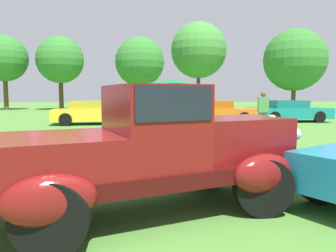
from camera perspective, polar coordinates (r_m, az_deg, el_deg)
name	(u,v)px	position (r m, az deg, el deg)	size (l,w,h in m)	color
ground_plane	(107,217)	(4.43, -10.62, -15.44)	(120.00, 120.00, 0.00)	#4C8433
feature_pickup_truck	(147,149)	(4.30, -3.69, -3.98)	(4.59, 2.82, 1.70)	#400B0B
show_car_yellow	(90,113)	(17.50, -13.54, 2.25)	(3.96, 1.91, 1.22)	yellow
show_car_orange	(216,112)	(18.11, 8.46, 2.46)	(4.69, 2.33, 1.22)	orange
show_car_teal	(290,111)	(19.79, 20.66, 2.43)	(4.30, 1.78, 1.22)	teal
spectator_by_row	(263,111)	(13.49, 16.32, 2.56)	(0.44, 0.31, 1.69)	#7F7056
canopy_tent_left_field	(172,83)	(24.78, 0.70, 7.58)	(3.04, 3.04, 2.71)	#B7B7BC
treeline_far_left	(4,59)	(36.25, -26.79, 10.50)	(4.50, 4.50, 7.31)	brown
treeline_mid_left	(60,60)	(34.48, -18.39, 10.92)	(4.63, 4.63, 7.26)	#47331E
treeline_center	(140,62)	(34.34, -4.98, 11.11)	(5.07, 5.07, 7.42)	brown
treeline_mid_right	(199,50)	(39.05, 5.39, 13.05)	(6.49, 6.49, 9.89)	brown
treeline_far_right	(295,60)	(36.71, 21.33, 10.72)	(6.39, 6.39, 8.28)	brown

